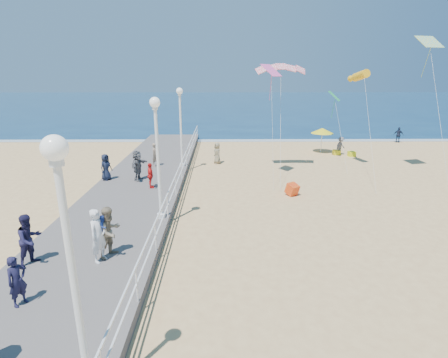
{
  "coord_description": "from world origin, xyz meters",
  "views": [
    {
      "loc": [
        -2.66,
        -14.57,
        6.67
      ],
      "look_at": [
        -2.5,
        2.0,
        1.6
      ],
      "focal_mm": 28.0,
      "sensor_mm": 36.0,
      "label": 1
    }
  ],
  "objects_px": {
    "spectator_0": "(17,281)",
    "spectator_3": "(150,176)",
    "beach_umbrella": "(322,131)",
    "lamp_post_near": "(69,250)",
    "spectator_4": "(106,167)",
    "spectator_5": "(138,165)",
    "spectator_6": "(155,155)",
    "beach_walker_c": "(217,153)",
    "beach_walker_b": "(399,135)",
    "spectator_7": "(30,240)",
    "toddler_held": "(103,226)",
    "lamp_post_mid": "(157,147)",
    "spectator_1": "(110,232)",
    "woman_holding_toddler": "(98,236)",
    "box_kite": "(292,190)",
    "beach_walker_a": "(341,146)",
    "lamp_post_far": "(181,119)",
    "beach_chair_left": "(337,152)",
    "beach_chair_right": "(352,154)"
  },
  "relations": [
    {
      "from": "lamp_post_mid",
      "to": "spectator_7",
      "type": "relative_size",
      "value": 2.96
    },
    {
      "from": "beach_chair_right",
      "to": "toddler_held",
      "type": "bearing_deg",
      "value": -130.9
    },
    {
      "from": "lamp_post_far",
      "to": "beach_umbrella",
      "type": "relative_size",
      "value": 2.49
    },
    {
      "from": "spectator_6",
      "to": "box_kite",
      "type": "height_order",
      "value": "spectator_6"
    },
    {
      "from": "beach_walker_b",
      "to": "spectator_7",
      "type": "bearing_deg",
      "value": 65.13
    },
    {
      "from": "spectator_7",
      "to": "spectator_1",
      "type": "bearing_deg",
      "value": -52.22
    },
    {
      "from": "spectator_6",
      "to": "beach_walker_c",
      "type": "xyz_separation_m",
      "value": [
        4.27,
        2.2,
        -0.4
      ]
    },
    {
      "from": "toddler_held",
      "to": "spectator_4",
      "type": "relative_size",
      "value": 0.49
    },
    {
      "from": "woman_holding_toddler",
      "to": "beach_walker_a",
      "type": "relative_size",
      "value": 1.23
    },
    {
      "from": "spectator_4",
      "to": "beach_chair_left",
      "type": "height_order",
      "value": "spectator_4"
    },
    {
      "from": "lamp_post_mid",
      "to": "spectator_1",
      "type": "distance_m",
      "value": 4.27
    },
    {
      "from": "spectator_0",
      "to": "beach_umbrella",
      "type": "distance_m",
      "value": 25.51
    },
    {
      "from": "spectator_6",
      "to": "beach_umbrella",
      "type": "xyz_separation_m",
      "value": [
        13.21,
        5.9,
        0.7
      ]
    },
    {
      "from": "lamp_post_mid",
      "to": "spectator_6",
      "type": "bearing_deg",
      "value": 101.48
    },
    {
      "from": "lamp_post_near",
      "to": "spectator_4",
      "type": "xyz_separation_m",
      "value": [
        -4.25,
        14.83,
        -2.46
      ]
    },
    {
      "from": "box_kite",
      "to": "beach_walker_a",
      "type": "bearing_deg",
      "value": 24.56
    },
    {
      "from": "beach_umbrella",
      "to": "lamp_post_near",
      "type": "bearing_deg",
      "value": -115.34
    },
    {
      "from": "beach_walker_b",
      "to": "beach_umbrella",
      "type": "distance_m",
      "value": 10.03
    },
    {
      "from": "lamp_post_near",
      "to": "spectator_5",
      "type": "xyz_separation_m",
      "value": [
        -2.31,
        14.8,
        -2.35
      ]
    },
    {
      "from": "beach_chair_left",
      "to": "beach_chair_right",
      "type": "xyz_separation_m",
      "value": [
        1.08,
        -0.57,
        0.0
      ]
    },
    {
      "from": "beach_walker_c",
      "to": "beach_umbrella",
      "type": "bearing_deg",
      "value": 93.31
    },
    {
      "from": "beach_walker_a",
      "to": "beach_walker_c",
      "type": "distance_m",
      "value": 10.65
    },
    {
      "from": "lamp_post_mid",
      "to": "beach_umbrella",
      "type": "bearing_deg",
      "value": 52.84
    },
    {
      "from": "spectator_3",
      "to": "spectator_6",
      "type": "distance_m",
      "value": 4.86
    },
    {
      "from": "spectator_1",
      "to": "spectator_3",
      "type": "bearing_deg",
      "value": 29.02
    },
    {
      "from": "woman_holding_toddler",
      "to": "toddler_held",
      "type": "distance_m",
      "value": 0.36
    },
    {
      "from": "beach_walker_b",
      "to": "spectator_5",
      "type": "bearing_deg",
      "value": 52.1
    },
    {
      "from": "spectator_4",
      "to": "beach_walker_a",
      "type": "bearing_deg",
      "value": -32.69
    },
    {
      "from": "lamp_post_near",
      "to": "woman_holding_toddler",
      "type": "relative_size",
      "value": 2.78
    },
    {
      "from": "lamp_post_near",
      "to": "woman_holding_toddler",
      "type": "bearing_deg",
      "value": 105.76
    },
    {
      "from": "beach_walker_b",
      "to": "box_kite",
      "type": "xyz_separation_m",
      "value": [
        -13.54,
        -15.45,
        -0.46
      ]
    },
    {
      "from": "lamp_post_mid",
      "to": "spectator_4",
      "type": "relative_size",
      "value": 3.32
    },
    {
      "from": "woman_holding_toddler",
      "to": "beach_walker_a",
      "type": "distance_m",
      "value": 22.76
    },
    {
      "from": "spectator_1",
      "to": "beach_walker_a",
      "type": "bearing_deg",
      "value": -10.12
    },
    {
      "from": "lamp_post_far",
      "to": "spectator_7",
      "type": "xyz_separation_m",
      "value": [
        -3.74,
        -12.9,
        -2.36
      ]
    },
    {
      "from": "spectator_0",
      "to": "spectator_1",
      "type": "xyz_separation_m",
      "value": [
        1.75,
        2.75,
        0.18
      ]
    },
    {
      "from": "spectator_3",
      "to": "spectator_4",
      "type": "distance_m",
      "value": 3.37
    },
    {
      "from": "toddler_held",
      "to": "spectator_3",
      "type": "height_order",
      "value": "toddler_held"
    },
    {
      "from": "lamp_post_far",
      "to": "spectator_4",
      "type": "bearing_deg",
      "value": -143.32
    },
    {
      "from": "spectator_4",
      "to": "beach_chair_left",
      "type": "relative_size",
      "value": 2.92
    },
    {
      "from": "lamp_post_far",
      "to": "beach_walker_b",
      "type": "relative_size",
      "value": 3.51
    },
    {
      "from": "toddler_held",
      "to": "beach_walker_a",
      "type": "distance_m",
      "value": 22.56
    },
    {
      "from": "toddler_held",
      "to": "beach_walker_c",
      "type": "xyz_separation_m",
      "value": [
        3.76,
        14.89,
        -0.83
      ]
    },
    {
      "from": "spectator_7",
      "to": "beach_umbrella",
      "type": "distance_m",
      "value": 24.2
    },
    {
      "from": "woman_holding_toddler",
      "to": "spectator_4",
      "type": "relative_size",
      "value": 1.19
    },
    {
      "from": "box_kite",
      "to": "beach_umbrella",
      "type": "xyz_separation_m",
      "value": [
        4.64,
        10.97,
        1.61
      ]
    },
    {
      "from": "spectator_4",
      "to": "box_kite",
      "type": "distance_m",
      "value": 11.15
    },
    {
      "from": "spectator_7",
      "to": "beach_umbrella",
      "type": "height_order",
      "value": "spectator_7"
    },
    {
      "from": "spectator_0",
      "to": "spectator_3",
      "type": "height_order",
      "value": "spectator_0"
    },
    {
      "from": "spectator_3",
      "to": "spectator_5",
      "type": "relative_size",
      "value": 0.79
    }
  ]
}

